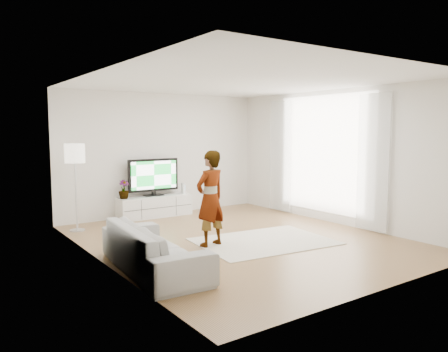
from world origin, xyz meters
TOP-DOWN VIEW (x-y plane):
  - floor at (0.00, 0.00)m, footprint 6.00×6.00m
  - ceiling at (0.00, 0.00)m, footprint 6.00×6.00m
  - wall_left at (-2.50, 0.00)m, footprint 0.02×6.00m
  - wall_right at (2.50, 0.00)m, footprint 0.02×6.00m
  - wall_back at (0.00, 3.00)m, footprint 5.00×0.02m
  - wall_front at (0.00, -3.00)m, footprint 5.00×0.02m
  - window at (2.48, 0.30)m, footprint 0.01×2.60m
  - curtain_near at (2.40, -1.00)m, footprint 0.04×0.70m
  - curtain_far at (2.40, 1.60)m, footprint 0.04×0.70m
  - media_console at (-0.34, 2.76)m, footprint 1.70×0.48m
  - television at (-0.34, 2.79)m, footprint 1.20×0.24m
  - game_console at (0.40, 2.76)m, footprint 0.08×0.18m
  - potted_plant at (-1.07, 2.77)m, footprint 0.23×0.23m
  - rug at (0.26, -0.37)m, footprint 2.47×1.90m
  - player at (-0.68, -0.08)m, footprint 0.65×0.50m
  - sofa at (-2.02, -0.69)m, footprint 1.04×2.28m
  - floor_lamp at (-2.20, 2.36)m, footprint 0.38×0.38m

SIDE VIEW (x-z plane):
  - floor at x=0.00m, z-range 0.00..0.00m
  - rug at x=0.26m, z-range 0.00..0.01m
  - media_console at x=-0.34m, z-range 0.00..0.48m
  - sofa at x=-2.02m, z-range 0.00..0.65m
  - game_console at x=0.40m, z-range 0.48..0.71m
  - potted_plant at x=-1.07m, z-range 0.48..0.89m
  - player at x=-0.68m, z-range 0.01..1.62m
  - television at x=-0.34m, z-range 0.51..1.35m
  - curtain_near at x=2.40m, z-range 0.05..2.65m
  - curtain_far at x=2.40m, z-range 0.05..2.65m
  - wall_left at x=-2.50m, z-range 0.00..2.80m
  - wall_right at x=2.50m, z-range 0.00..2.80m
  - wall_back at x=0.00m, z-range 0.00..2.80m
  - wall_front at x=0.00m, z-range 0.00..2.80m
  - floor_lamp at x=-2.20m, z-range 0.59..2.29m
  - window at x=2.48m, z-range 0.20..2.70m
  - ceiling at x=0.00m, z-range 2.80..2.80m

